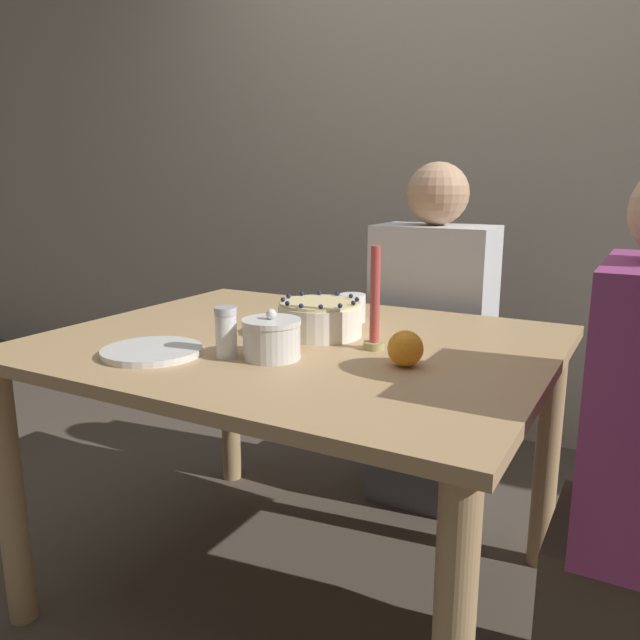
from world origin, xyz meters
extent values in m
plane|color=#4C4238|center=(0.00, 0.00, 0.00)|extent=(12.00, 12.00, 0.00)
cube|color=#ADA393|center=(0.00, 1.40, 1.30)|extent=(8.00, 0.05, 2.60)
cube|color=tan|center=(0.00, 0.00, 0.72)|extent=(1.27, 1.03, 0.03)
cylinder|color=tan|center=(-0.57, -0.46, 0.35)|extent=(0.07, 0.07, 0.70)
cylinder|color=tan|center=(-0.57, 0.46, 0.35)|extent=(0.07, 0.07, 0.70)
cylinder|color=tan|center=(0.57, 0.46, 0.35)|extent=(0.07, 0.07, 0.70)
cylinder|color=white|center=(0.03, 0.06, 0.77)|extent=(0.22, 0.22, 0.08)
cylinder|color=beige|center=(0.03, 0.06, 0.82)|extent=(0.21, 0.21, 0.01)
sphere|color=#191E3D|center=(0.13, 0.06, 0.83)|extent=(0.01, 0.01, 0.01)
sphere|color=#191E3D|center=(0.12, 0.11, 0.83)|extent=(0.01, 0.01, 0.01)
sphere|color=#191E3D|center=(0.08, 0.15, 0.83)|extent=(0.01, 0.01, 0.01)
sphere|color=#191E3D|center=(0.03, 0.16, 0.83)|extent=(0.01, 0.01, 0.01)
sphere|color=#191E3D|center=(-0.01, 0.15, 0.83)|extent=(0.01, 0.01, 0.01)
sphere|color=#191E3D|center=(-0.05, 0.11, 0.83)|extent=(0.01, 0.01, 0.01)
sphere|color=#191E3D|center=(-0.06, 0.06, 0.83)|extent=(0.01, 0.01, 0.01)
sphere|color=#191E3D|center=(-0.05, 0.02, 0.83)|extent=(0.01, 0.01, 0.01)
sphere|color=#191E3D|center=(-0.01, -0.02, 0.83)|extent=(0.01, 0.01, 0.01)
sphere|color=#191E3D|center=(0.03, -0.03, 0.83)|extent=(0.01, 0.01, 0.01)
sphere|color=#191E3D|center=(0.08, -0.02, 0.83)|extent=(0.01, 0.01, 0.01)
sphere|color=#191E3D|center=(0.12, 0.02, 0.83)|extent=(0.01, 0.01, 0.01)
cylinder|color=silver|center=(0.04, -0.18, 0.77)|extent=(0.13, 0.13, 0.08)
cylinder|color=silver|center=(0.04, -0.18, 0.82)|extent=(0.14, 0.14, 0.01)
sphere|color=silver|center=(0.04, -0.18, 0.84)|extent=(0.02, 0.02, 0.02)
cylinder|color=white|center=(-0.05, -0.22, 0.78)|extent=(0.05, 0.05, 0.10)
cylinder|color=silver|center=(-0.05, -0.22, 0.84)|extent=(0.05, 0.05, 0.02)
cylinder|color=silver|center=(-0.22, -0.29, 0.74)|extent=(0.24, 0.24, 0.01)
cylinder|color=silver|center=(-0.22, -0.29, 0.74)|extent=(0.24, 0.24, 0.01)
cylinder|color=tan|center=(0.22, 0.01, 0.74)|extent=(0.05, 0.05, 0.02)
cylinder|color=#CC4C47|center=(0.22, 0.01, 0.87)|extent=(0.02, 0.02, 0.23)
cylinder|color=white|center=(0.04, 0.26, 0.77)|extent=(0.08, 0.08, 0.08)
sphere|color=orange|center=(0.33, -0.09, 0.77)|extent=(0.08, 0.08, 0.08)
cube|color=#595960|center=(0.12, 0.72, 0.23)|extent=(0.34, 0.34, 0.45)
cube|color=silver|center=(0.12, 0.72, 0.72)|extent=(0.40, 0.24, 0.53)
sphere|color=tan|center=(0.12, 0.72, 1.09)|extent=(0.21, 0.21, 0.21)
cube|color=#473D33|center=(0.83, -0.06, 0.23)|extent=(0.34, 0.34, 0.45)
camera|label=1|loc=(0.81, -1.34, 1.14)|focal=35.00mm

